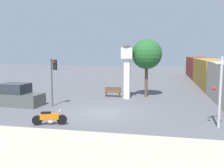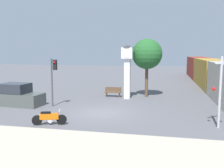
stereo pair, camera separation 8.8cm
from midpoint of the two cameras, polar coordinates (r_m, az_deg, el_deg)
ground_plane at (r=17.93m, az=-2.50°, el=-6.64°), size 120.00×120.00×0.00m
sidewalk_strip at (r=11.19m, az=-12.18°, el=-15.39°), size 36.00×6.00×0.10m
motorcycle at (r=15.45m, az=-14.27°, el=-7.51°), size 1.99×0.75×0.91m
clock_tower at (r=23.07m, az=3.36°, el=4.69°), size 1.21×1.21×4.93m
freight_train at (r=33.72m, az=21.38°, el=2.39°), size 2.80×35.78×3.40m
traffic_light at (r=20.21m, az=-13.39°, el=2.35°), size 0.50×0.35×3.82m
railroad_crossing_signal at (r=15.37m, az=23.39°, el=-1.14°), size 0.90×0.82×4.10m
street_tree at (r=24.16m, az=7.84°, el=6.75°), size 2.89×2.89×5.58m
bench at (r=24.23m, az=0.07°, el=-1.76°), size 1.60×0.44×0.92m
parked_car at (r=21.75m, az=-21.08°, el=-2.62°), size 4.33×2.12×1.80m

